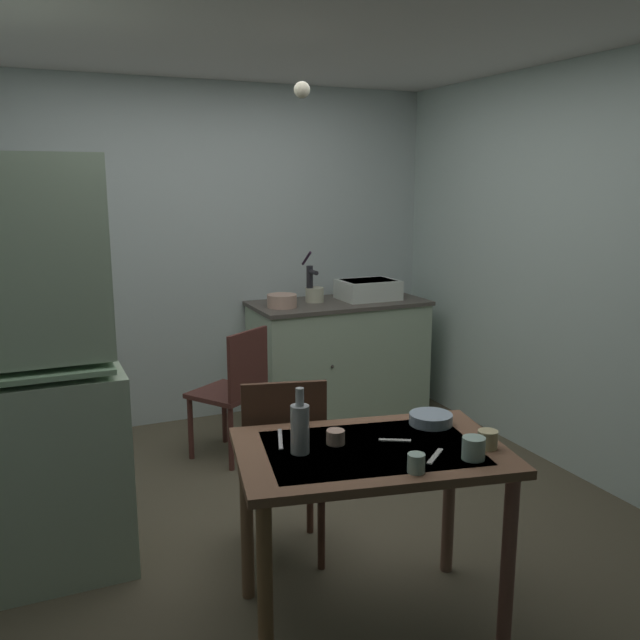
# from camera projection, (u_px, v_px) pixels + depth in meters

# --- Properties ---
(ground_plane) EXTENTS (4.66, 4.66, 0.00)m
(ground_plane) POSITION_uv_depth(u_px,v_px,m) (289.00, 518.00, 3.67)
(ground_plane) COLOR brown
(wall_back) EXTENTS (3.76, 0.10, 2.50)m
(wall_back) POSITION_uv_depth(u_px,v_px,m) (199.00, 255.00, 5.05)
(wall_back) COLOR silver
(wall_back) RESTS_ON ground
(wall_right) EXTENTS (0.10, 3.64, 2.50)m
(wall_right) POSITION_uv_depth(u_px,v_px,m) (571.00, 271.00, 4.16)
(wall_right) COLOR silver
(wall_right) RESTS_ON ground
(ceiling_slab) EXTENTS (3.76, 3.64, 0.10)m
(ceiling_slab) POSITION_uv_depth(u_px,v_px,m) (284.00, 16.00, 3.15)
(ceiling_slab) COLOR silver
(hutch_cabinet) EXTENTS (0.98, 0.51, 1.91)m
(hutch_cabinet) POSITION_uv_depth(u_px,v_px,m) (7.00, 391.00, 2.96)
(hutch_cabinet) COLOR #A8BEA2
(hutch_cabinet) RESTS_ON ground
(counter_cabinet) EXTENTS (1.34, 0.64, 0.89)m
(counter_cabinet) POSITION_uv_depth(u_px,v_px,m) (338.00, 357.00, 5.27)
(counter_cabinet) COLOR #A8BEA2
(counter_cabinet) RESTS_ON ground
(sink_basin) EXTENTS (0.44, 0.34, 0.15)m
(sink_basin) POSITION_uv_depth(u_px,v_px,m) (368.00, 289.00, 5.26)
(sink_basin) COLOR silver
(sink_basin) RESTS_ON counter_cabinet
(hand_pump) EXTENTS (0.05, 0.27, 0.39)m
(hand_pump) POSITION_uv_depth(u_px,v_px,m) (310.00, 280.00, 5.10)
(hand_pump) COLOR #232328
(hand_pump) RESTS_ON counter_cabinet
(mixing_bowl_counter) EXTENTS (0.22, 0.22, 0.09)m
(mixing_bowl_counter) POSITION_uv_depth(u_px,v_px,m) (282.00, 301.00, 4.93)
(mixing_bowl_counter) COLOR tan
(mixing_bowl_counter) RESTS_ON counter_cabinet
(stoneware_crock) EXTENTS (0.14, 0.14, 0.11)m
(stoneware_crock) POSITION_uv_depth(u_px,v_px,m) (315.00, 295.00, 5.15)
(stoneware_crock) COLOR beige
(stoneware_crock) RESTS_ON counter_cabinet
(dining_table) EXTENTS (1.17, 0.87, 0.77)m
(dining_table) POSITION_uv_depth(u_px,v_px,m) (370.00, 475.00, 2.69)
(dining_table) COLOR brown
(dining_table) RESTS_ON ground
(chair_far_side) EXTENTS (0.49, 0.49, 0.93)m
(chair_far_side) POSITION_uv_depth(u_px,v_px,m) (282.00, 467.00, 3.17)
(chair_far_side) COLOR #4F2E22
(chair_far_side) RESTS_ON ground
(chair_by_counter) EXTENTS (0.55, 0.55, 0.87)m
(chair_by_counter) POSITION_uv_depth(u_px,v_px,m) (234.00, 389.00, 4.38)
(chair_by_counter) COLOR #562C26
(chair_by_counter) RESTS_ON ground
(serving_bowl_wide) EXTENTS (0.19, 0.19, 0.05)m
(serving_bowl_wide) POSITION_uv_depth(u_px,v_px,m) (431.00, 419.00, 2.92)
(serving_bowl_wide) COLOR #9EB2C6
(serving_bowl_wide) RESTS_ON dining_table
(mug_tall) EXTENTS (0.07, 0.07, 0.06)m
(mug_tall) POSITION_uv_depth(u_px,v_px,m) (336.00, 437.00, 2.70)
(mug_tall) COLOR tan
(mug_tall) RESTS_ON dining_table
(mug_dark) EXTENTS (0.08, 0.08, 0.07)m
(mug_dark) POSITION_uv_depth(u_px,v_px,m) (488.00, 439.00, 2.65)
(mug_dark) COLOR beige
(mug_dark) RESTS_ON dining_table
(teacup_mint) EXTENTS (0.06, 0.06, 0.07)m
(teacup_mint) POSITION_uv_depth(u_px,v_px,m) (416.00, 463.00, 2.43)
(teacup_mint) COLOR #ADD1C1
(teacup_mint) RESTS_ON dining_table
(teacup_cream) EXTENTS (0.09, 0.09, 0.09)m
(teacup_cream) POSITION_uv_depth(u_px,v_px,m) (474.00, 448.00, 2.55)
(teacup_cream) COLOR #ADD1C1
(teacup_cream) RESTS_ON dining_table
(glass_bottle) EXTENTS (0.07, 0.07, 0.26)m
(glass_bottle) POSITION_uv_depth(u_px,v_px,m) (300.00, 427.00, 2.59)
(glass_bottle) COLOR #B7BCC1
(glass_bottle) RESTS_ON dining_table
(table_knife) EXTENTS (0.09, 0.21, 0.00)m
(table_knife) POSITION_uv_depth(u_px,v_px,m) (280.00, 439.00, 2.74)
(table_knife) COLOR silver
(table_knife) RESTS_ON dining_table
(teaspoon_near_bowl) EXTENTS (0.13, 0.12, 0.00)m
(teaspoon_near_bowl) POSITION_uv_depth(u_px,v_px,m) (435.00, 456.00, 2.57)
(teaspoon_near_bowl) COLOR beige
(teaspoon_near_bowl) RESTS_ON dining_table
(teaspoon_by_cup) EXTENTS (0.12, 0.08, 0.00)m
(teaspoon_by_cup) POSITION_uv_depth(u_px,v_px,m) (395.00, 440.00, 2.73)
(teaspoon_by_cup) COLOR beige
(teaspoon_by_cup) RESTS_ON dining_table
(pendant_bulb) EXTENTS (0.08, 0.08, 0.08)m
(pendant_bulb) POSITION_uv_depth(u_px,v_px,m) (302.00, 90.00, 3.25)
(pendant_bulb) COLOR #F9EFCC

